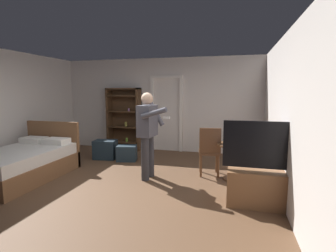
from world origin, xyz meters
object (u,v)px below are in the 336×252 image
object	(u,v)px
bottle_on_table	(242,140)
laptop	(233,142)
bookshelf	(124,117)
bed	(24,163)
person_blue_shirt	(148,129)
suitcase_dark	(127,153)
suitcase_small	(105,149)
side_table	(234,156)
wooden_chair	(210,149)
tv_flatscreen	(263,181)

from	to	relation	value
bottle_on_table	laptop	bearing A→B (deg)	167.14
bookshelf	laptop	bearing A→B (deg)	-31.88
bed	laptop	distance (m)	4.11
person_blue_shirt	suitcase_dark	bearing A→B (deg)	130.97
bed	suitcase_small	world-z (taller)	bed
bottle_on_table	person_blue_shirt	xyz separation A→B (m)	(-1.76, -0.26, 0.18)
bed	suitcase_dark	distance (m)	2.22
bookshelf	person_blue_shirt	world-z (taller)	bookshelf
suitcase_dark	suitcase_small	xyz separation A→B (m)	(-0.60, 0.04, 0.05)
side_table	bed	bearing A→B (deg)	-166.96
side_table	bottle_on_table	world-z (taller)	bottle_on_table
wooden_chair	person_blue_shirt	bearing A→B (deg)	-158.91
laptop	bottle_on_table	xyz separation A→B (m)	(0.16, -0.04, 0.04)
side_table	person_blue_shirt	world-z (taller)	person_blue_shirt
laptop	person_blue_shirt	xyz separation A→B (m)	(-1.60, -0.30, 0.22)
bookshelf	wooden_chair	distance (m)	3.21
bottle_on_table	suitcase_dark	size ratio (longest dim) A/B	0.48
bed	wooden_chair	xyz separation A→B (m)	(3.54, 1.03, 0.24)
wooden_chair	suitcase_dark	distance (m)	2.20
bottle_on_table	tv_flatscreen	bearing A→B (deg)	-74.33
person_blue_shirt	tv_flatscreen	bearing A→B (deg)	-20.00
suitcase_small	bottle_on_table	bearing A→B (deg)	-22.43
bed	bottle_on_table	bearing A→B (deg)	11.56
bottle_on_table	suitcase_small	distance (m)	3.45
bed	laptop	size ratio (longest dim) A/B	5.37
tv_flatscreen	wooden_chair	bearing A→B (deg)	127.21
bottle_on_table	wooden_chair	size ratio (longest dim) A/B	0.23
bed	tv_flatscreen	distance (m)	4.44
bed	side_table	size ratio (longest dim) A/B	2.86
side_table	wooden_chair	distance (m)	0.49
laptop	suitcase_small	xyz separation A→B (m)	(-3.13, 0.81, -0.52)
bottle_on_table	person_blue_shirt	distance (m)	1.79
bookshelf	side_table	world-z (taller)	bookshelf
tv_flatscreen	wooden_chair	distance (m)	1.50
bed	side_table	bearing A→B (deg)	13.04
bottle_on_table	wooden_chair	xyz separation A→B (m)	(-0.62, 0.18, -0.25)
bottle_on_table	suitcase_dark	world-z (taller)	bottle_on_table
bed	bookshelf	xyz separation A→B (m)	(0.90, 2.81, 0.66)
side_table	suitcase_dark	distance (m)	2.67
tv_flatscreen	laptop	size ratio (longest dim) A/B	3.43
bottle_on_table	suitcase_small	size ratio (longest dim) A/B	0.41
bookshelf	side_table	size ratio (longest dim) A/B	2.56
side_table	suitcase_small	size ratio (longest dim) A/B	1.28
bed	suitcase_dark	world-z (taller)	bed
bed	wooden_chair	bearing A→B (deg)	16.22
bookshelf	side_table	xyz separation A→B (m)	(3.11, -1.88, -0.49)
side_table	suitcase_dark	world-z (taller)	side_table
bed	laptop	world-z (taller)	bed
bottle_on_table	wooden_chair	bearing A→B (deg)	163.77
suitcase_dark	suitcase_small	size ratio (longest dim) A/B	0.86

